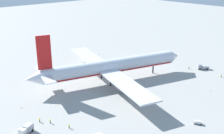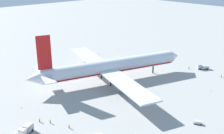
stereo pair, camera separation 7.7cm
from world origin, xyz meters
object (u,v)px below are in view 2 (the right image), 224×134
at_px(ground_worker_3, 221,76).
at_px(ground_worker_5, 50,121).
at_px(airliner, 110,67).
at_px(ground_worker_4, 69,126).
at_px(traffic_cone_0, 21,107).
at_px(traffic_cone_3, 118,48).
at_px(service_truck_1, 203,67).
at_px(traffic_cone_1, 99,54).
at_px(service_truck_4, 26,129).
at_px(ground_worker_2, 40,120).
at_px(baggage_cart_0, 198,122).
at_px(traffic_cone_4, 211,90).
at_px(ground_worker_0, 189,68).

xyz_separation_m(ground_worker_3, ground_worker_5, (-85.79, 18.52, 0.01)).
xyz_separation_m(airliner, ground_worker_4, (-37.89, -22.07, -6.51)).
relative_size(traffic_cone_0, traffic_cone_3, 1.00).
relative_size(airliner, service_truck_1, 13.13).
bearing_deg(airliner, traffic_cone_1, 57.06).
distance_m(traffic_cone_0, traffic_cone_3, 92.87).
bearing_deg(traffic_cone_0, ground_worker_3, -22.12).
relative_size(service_truck_1, service_truck_4, 1.05).
bearing_deg(traffic_cone_1, traffic_cone_0, -152.88).
xyz_separation_m(ground_worker_3, traffic_cone_3, (-3.05, 72.54, -0.56)).
height_order(airliner, service_truck_1, airliner).
height_order(ground_worker_2, traffic_cone_0, ground_worker_2).
xyz_separation_m(baggage_cart_0, ground_worker_2, (-40.43, 38.07, 0.14)).
bearing_deg(traffic_cone_0, baggage_cart_0, -52.12).
relative_size(ground_worker_4, traffic_cone_4, 2.92).
relative_size(ground_worker_0, traffic_cone_0, 3.24).
distance_m(service_truck_4, traffic_cone_4, 79.50).
xyz_separation_m(ground_worker_0, ground_worker_3, (1.83, -17.44, -0.08)).
distance_m(ground_worker_3, traffic_cone_4, 19.45).
xyz_separation_m(baggage_cart_0, ground_worker_3, (47.72, 16.35, 0.14)).
xyz_separation_m(service_truck_4, traffic_cone_4, (76.01, -23.27, -1.25)).
height_order(airliner, ground_worker_5, airliner).
relative_size(ground_worker_0, ground_worker_2, 1.09).
height_order(baggage_cart_0, traffic_cone_0, baggage_cart_0).
distance_m(traffic_cone_1, traffic_cone_4, 75.71).
distance_m(service_truck_4, ground_worker_0, 92.97).
relative_size(airliner, service_truck_4, 13.76).
bearing_deg(ground_worker_4, ground_worker_2, 117.94).
relative_size(traffic_cone_0, traffic_cone_4, 1.00).
distance_m(ground_worker_0, ground_worker_2, 86.43).
distance_m(baggage_cart_0, traffic_cone_1, 91.10).
bearing_deg(service_truck_4, traffic_cone_3, 30.63).
bearing_deg(airliner, service_truck_4, -163.09).
bearing_deg(baggage_cart_0, ground_worker_3, 18.91).
bearing_deg(baggage_cart_0, traffic_cone_4, 21.32).
bearing_deg(traffic_cone_3, ground_worker_3, -87.59).
xyz_separation_m(airliner, traffic_cone_0, (-43.64, 2.52, -7.04)).
bearing_deg(ground_worker_2, airliner, 15.10).
xyz_separation_m(baggage_cart_0, traffic_cone_1, (27.06, 86.99, -0.41)).
distance_m(ground_worker_5, traffic_cone_1, 83.42).
relative_size(baggage_cart_0, ground_worker_4, 1.94).
distance_m(ground_worker_2, ground_worker_4, 11.73).
bearing_deg(traffic_cone_1, airliner, -122.94).
distance_m(ground_worker_0, ground_worker_5, 83.97).
distance_m(service_truck_4, ground_worker_5, 9.03).
height_order(ground_worker_3, traffic_cone_1, ground_worker_3).
xyz_separation_m(ground_worker_3, ground_worker_4, (-82.66, 11.36, -0.02)).
relative_size(baggage_cart_0, ground_worker_0, 1.75).
bearing_deg(ground_worker_5, traffic_cone_0, 98.54).
bearing_deg(airliner, ground_worker_2, -164.90).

